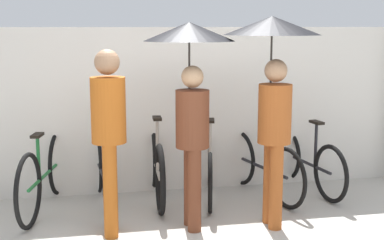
% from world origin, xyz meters
% --- Properties ---
extents(back_wall, '(11.03, 0.12, 1.94)m').
position_xyz_m(back_wall, '(0.00, 2.21, 0.97)').
color(back_wall, silver).
rests_on(back_wall, ground).
extents(parked_bicycle_0, '(0.56, 1.81, 1.09)m').
position_xyz_m(parked_bicycle_0, '(-1.51, 1.75, 0.39)').
color(parked_bicycle_0, black).
rests_on(parked_bicycle_0, ground).
extents(parked_bicycle_1, '(0.44, 1.72, 1.00)m').
position_xyz_m(parked_bicycle_1, '(-0.91, 1.76, 0.38)').
color(parked_bicycle_1, black).
rests_on(parked_bicycle_1, ground).
extents(parked_bicycle_2, '(0.44, 1.72, 0.98)m').
position_xyz_m(parked_bicycle_2, '(-0.30, 1.84, 0.39)').
color(parked_bicycle_2, black).
rests_on(parked_bicycle_2, ground).
extents(parked_bicycle_3, '(0.53, 1.60, 1.11)m').
position_xyz_m(parked_bicycle_3, '(0.31, 1.79, 0.35)').
color(parked_bicycle_3, black).
rests_on(parked_bicycle_3, ground).
extents(parked_bicycle_4, '(0.56, 1.64, 1.10)m').
position_xyz_m(parked_bicycle_4, '(0.91, 1.75, 0.36)').
color(parked_bicycle_4, black).
rests_on(parked_bicycle_4, ground).
extents(parked_bicycle_5, '(0.44, 1.64, 0.96)m').
position_xyz_m(parked_bicycle_5, '(1.52, 1.85, 0.35)').
color(parked_bicycle_5, black).
rests_on(parked_bicycle_5, ground).
extents(pedestrian_leading, '(0.32, 0.32, 1.74)m').
position_xyz_m(pedestrian_leading, '(-0.86, 0.89, 1.03)').
color(pedestrian_leading, '#B25619').
rests_on(pedestrian_leading, ground).
extents(pedestrian_center, '(0.87, 0.87, 1.99)m').
position_xyz_m(pedestrian_center, '(-0.08, 0.98, 1.50)').
color(pedestrian_center, brown).
rests_on(pedestrian_center, ground).
extents(pedestrian_trailing, '(0.94, 0.94, 2.04)m').
position_xyz_m(pedestrian_trailing, '(0.71, 0.89, 1.58)').
color(pedestrian_trailing, '#9E4C1E').
rests_on(pedestrian_trailing, ground).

